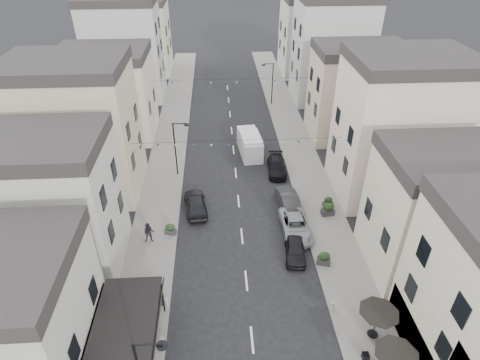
# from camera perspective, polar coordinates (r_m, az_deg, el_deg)

# --- Properties ---
(sidewalk_left) EXTENTS (4.00, 76.00, 0.12)m
(sidewalk_left) POSITION_cam_1_polar(r_m,az_deg,el_deg) (47.89, -10.02, 4.63)
(sidewalk_left) COLOR slate
(sidewalk_left) RESTS_ON ground
(sidewalk_right) EXTENTS (4.00, 76.00, 0.12)m
(sidewalk_right) POSITION_cam_1_polar(r_m,az_deg,el_deg) (48.43, 7.94, 5.18)
(sidewalk_right) COLOR slate
(sidewalk_right) RESTS_ON ground
(boutique_awning) EXTENTS (3.77, 7.50, 3.28)m
(boutique_awning) POSITION_cam_1_polar(r_m,az_deg,el_deg) (25.24, -15.61, -19.70)
(boutique_awning) COLOR black
(boutique_awning) RESTS_ON ground
(buildings_row_left) EXTENTS (10.20, 54.16, 14.00)m
(buildings_row_left) POSITION_cam_1_polar(r_m,az_deg,el_deg) (51.92, -18.03, 13.19)
(buildings_row_left) COLOR #AEABA0
(buildings_row_left) RESTS_ON ground
(buildings_row_right) EXTENTS (10.20, 54.16, 14.50)m
(buildings_row_right) POSITION_cam_1_polar(r_m,az_deg,el_deg) (51.79, 15.42, 13.81)
(buildings_row_right) COLOR #C2B69A
(buildings_row_right) RESTS_ON ground
(cafe_terrace) EXTENTS (2.50, 8.10, 2.53)m
(cafe_terrace) POSITION_cam_1_polar(r_m,az_deg,el_deg) (25.82, 21.27, -22.42)
(cafe_terrace) COLOR black
(cafe_terrace) RESTS_ON ground
(streetlamp_left_far) EXTENTS (1.70, 0.56, 6.00)m
(streetlamp_left_far) POSITION_cam_1_polar(r_m,az_deg,el_deg) (40.74, -8.88, 5.12)
(streetlamp_left_far) COLOR black
(streetlamp_left_far) RESTS_ON ground
(streetlamp_right_far) EXTENTS (1.70, 0.56, 6.00)m
(streetlamp_right_far) POSITION_cam_1_polar(r_m,az_deg,el_deg) (57.53, 4.37, 14.06)
(streetlamp_right_far) COLOR black
(streetlamp_right_far) RESTS_ON ground
(bollards) EXTENTS (11.66, 10.26, 0.60)m
(bollards) POSITION_cam_1_polar(r_m,az_deg,el_deg) (27.18, 1.84, -22.11)
(bollards) COLOR gray
(bollards) RESTS_ON ground
(bunting_near) EXTENTS (19.00, 0.28, 0.62)m
(bunting_near) POSITION_cam_1_polar(r_m,az_deg,el_deg) (36.13, -0.33, 5.16)
(bunting_near) COLOR black
(bunting_near) RESTS_ON ground
(bunting_far) EXTENTS (19.00, 0.28, 0.62)m
(bunting_far) POSITION_cam_1_polar(r_m,az_deg,el_deg) (50.75, -1.38, 13.78)
(bunting_far) COLOR black
(bunting_far) RESTS_ON ground
(parked_car_a) EXTENTS (2.04, 4.08, 1.34)m
(parked_car_a) POSITION_cam_1_polar(r_m,az_deg,el_deg) (32.61, 7.85, -9.70)
(parked_car_a) COLOR black
(parked_car_a) RESTS_ON ground
(parked_car_b) EXTENTS (2.23, 4.79, 1.52)m
(parked_car_b) POSITION_cam_1_polar(r_m,az_deg,el_deg) (37.18, 7.02, -3.17)
(parked_car_b) COLOR #2D2D30
(parked_car_b) RESTS_ON ground
(parked_car_c) EXTENTS (2.47, 5.13, 1.41)m
(parked_car_c) POSITION_cam_1_polar(r_m,az_deg,el_deg) (34.72, 7.90, -6.45)
(parked_car_c) COLOR gray
(parked_car_c) RESTS_ON ground
(parked_car_d) EXTENTS (2.16, 4.69, 1.33)m
(parked_car_d) POSITION_cam_1_polar(r_m,az_deg,el_deg) (42.48, 5.25, 1.95)
(parked_car_d) COLOR black
(parked_car_d) RESTS_ON ground
(parked_car_e) EXTENTS (2.48, 4.86, 1.58)m
(parked_car_e) POSITION_cam_1_polar(r_m,az_deg,el_deg) (36.95, -6.33, -3.32)
(parked_car_e) COLOR black
(parked_car_e) RESTS_ON ground
(delivery_van) EXTENTS (2.65, 5.56, 2.57)m
(delivery_van) POSITION_cam_1_polar(r_m,az_deg,el_deg) (45.40, 1.40, 5.19)
(delivery_van) COLOR silver
(delivery_van) RESTS_ON ground
(pedestrian_a) EXTENTS (0.78, 0.63, 1.86)m
(pedestrian_a) POSITION_cam_1_polar(r_m,az_deg,el_deg) (28.78, -12.90, -16.87)
(pedestrian_a) COLOR black
(pedestrian_a) RESTS_ON sidewalk_left
(pedestrian_b) EXTENTS (0.96, 0.77, 1.88)m
(pedestrian_b) POSITION_cam_1_polar(r_m,az_deg,el_deg) (33.99, -12.81, -7.33)
(pedestrian_b) COLOR black
(pedestrian_b) RESTS_ON sidewalk_left
(planter_la) EXTENTS (1.06, 0.62, 1.16)m
(planter_la) POSITION_cam_1_polar(r_m,az_deg,el_deg) (29.59, -11.96, -15.96)
(planter_la) COLOR #2C2C2E
(planter_la) RESTS_ON sidewalk_left
(planter_lb) EXTENTS (1.02, 0.77, 1.02)m
(planter_lb) POSITION_cam_1_polar(r_m,az_deg,el_deg) (34.70, -9.87, -6.89)
(planter_lb) COLOR #323235
(planter_lb) RESTS_ON sidewalk_left
(planter_ra) EXTENTS (1.14, 0.82, 1.15)m
(planter_ra) POSITION_cam_1_polar(r_m,az_deg,el_deg) (32.21, 11.83, -10.85)
(planter_ra) COLOR #2B2B2D
(planter_ra) RESTS_ON sidewalk_right
(planter_rb) EXTENTS (1.01, 0.76, 1.01)m
(planter_rb) POSITION_cam_1_polar(r_m,az_deg,el_deg) (38.12, 12.42, -3.03)
(planter_rb) COLOR #2A2B2D
(planter_rb) RESTS_ON sidewalk_right
(planter_rc) EXTENTS (1.20, 0.73, 1.28)m
(planter_rc) POSITION_cam_1_polar(r_m,az_deg,el_deg) (36.99, 12.41, -4.05)
(planter_rc) COLOR #2B2A2D
(planter_rc) RESTS_ON sidewalk_right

